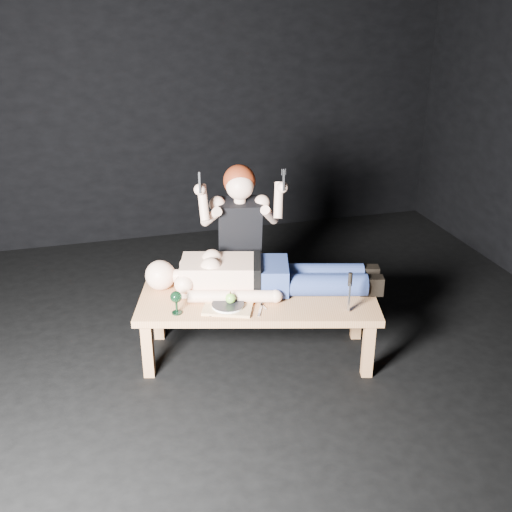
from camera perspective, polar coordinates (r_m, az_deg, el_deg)
name	(u,v)px	position (r m, az deg, el deg)	size (l,w,h in m)	color
ground	(271,356)	(4.41, 1.40, -9.30)	(5.00, 5.00, 0.00)	black
back_wall	(199,87)	(6.19, -5.30, 15.35)	(5.00, 5.00, 0.00)	black
table	(258,328)	(4.30, 0.18, -6.67)	(1.62, 0.61, 0.45)	#B38150
lying_man	(265,272)	(4.26, 0.85, -1.47)	(1.66, 0.51, 0.27)	#D8AF90
kneeling_woman	(239,240)	(4.63, -1.57, 1.48)	(0.69, 0.77, 1.29)	black
serving_tray	(228,307)	(4.07, -2.62, -4.80)	(0.32, 0.23, 0.02)	tan
plate	(228,305)	(4.06, -2.62, -4.58)	(0.21, 0.21, 0.02)	white
apple	(231,298)	(4.05, -2.39, -3.95)	(0.07, 0.07, 0.07)	#57AD2D
goblet	(176,302)	(4.01, -7.41, -4.31)	(0.08, 0.08, 0.16)	black
fork_flat	(208,310)	(4.06, -4.50, -5.03)	(0.02, 0.17, 0.01)	#B2B2B7
knife_flat	(260,310)	(4.05, 0.40, -5.03)	(0.02, 0.17, 0.01)	#B2B2B7
spoon_flat	(261,304)	(4.12, 0.46, -4.47)	(0.02, 0.17, 0.01)	#B2B2B7
carving_knife	(349,292)	(4.02, 8.67, -3.37)	(0.04, 0.04, 0.28)	#B2B2B7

